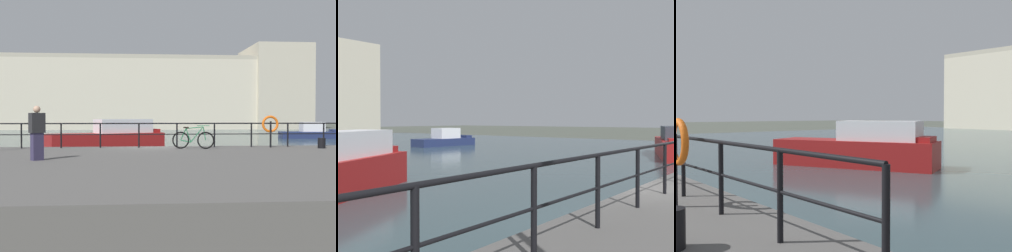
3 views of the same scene
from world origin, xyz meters
The scene contains 4 objects.
ground_plane centered at (0.00, 0.00, 0.00)m, with size 240.00×240.00×0.00m, color #4C5147.
moored_cabin_cruiser centered at (19.43, 4.30, 0.83)m, with size 9.57×5.03×2.11m.
moored_small_launch centered at (18.15, 25.48, 0.63)m, with size 6.44×2.86×1.74m.
quay_railing centered at (-1.47, -0.75, 1.76)m, with size 21.65×0.07×1.08m.
Camera 2 is at (-9.27, -3.16, 2.58)m, focal length 42.44 mm.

